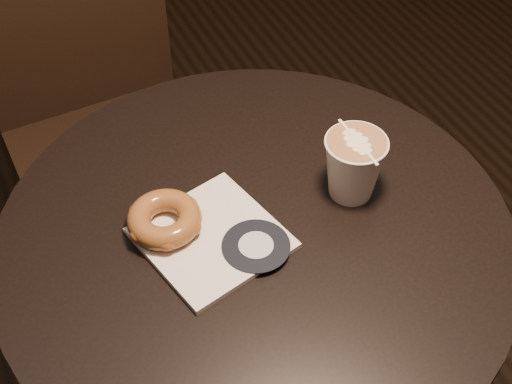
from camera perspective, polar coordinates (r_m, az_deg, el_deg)
cafe_table at (r=1.12m, az=-0.03°, el=-9.54°), size 0.70×0.70×0.75m
chair at (r=1.51m, az=-12.84°, el=7.98°), size 0.41×0.41×1.00m
pastry_bag at (r=0.94m, az=-3.57°, el=-3.69°), size 0.20×0.20×0.01m
doughnut at (r=0.94m, az=-7.33°, el=-2.16°), size 0.10×0.10×0.03m
latte_cup at (r=0.98m, az=7.79°, el=1.98°), size 0.09×0.09×0.10m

